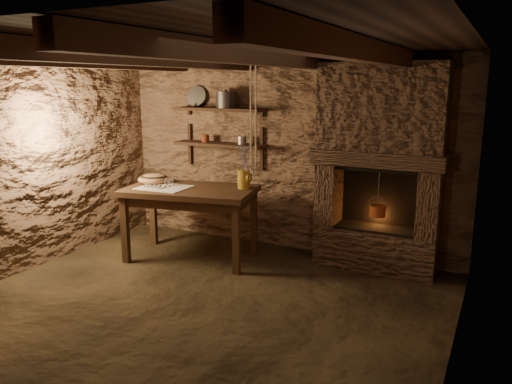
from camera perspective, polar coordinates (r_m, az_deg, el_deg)
The scene contains 24 objects.
floor at distance 4.93m, azimuth -6.57°, elevation -12.72°, with size 4.50×4.50×0.00m, color black.
back_wall at distance 6.29m, azimuth 3.25°, elevation 4.28°, with size 4.50×0.04×2.40m, color #4F3425.
left_wall at distance 6.08m, azimuth -24.88°, elevation 2.88°, with size 0.04×4.00×2.40m, color #4F3425.
right_wall at distance 3.81m, azimuth 22.47°, elevation -1.97°, with size 0.04×4.00×2.40m, color #4F3425.
ceiling at distance 4.48m, azimuth -7.36°, elevation 16.34°, with size 4.50×4.00×0.04m, color black.
beam_far_left at distance 5.45m, azimuth -20.90°, elevation 13.98°, with size 0.14×3.95×0.16m, color black.
beam_mid_left at distance 4.77m, azimuth -12.48°, elevation 14.83°, with size 0.14×3.95×0.16m, color black.
beam_mid_right at distance 4.21m, azimuth -1.47°, elevation 15.47°, with size 0.14×3.95×0.16m, color black.
beam_far_right at distance 3.84m, azimuth 12.29°, elevation 15.50°, with size 0.14×3.95×0.16m, color black.
shelf_lower at distance 6.52m, azimuth -4.20°, elevation 5.45°, with size 1.25×0.30×0.04m, color black.
shelf_upper at distance 6.48m, azimuth -4.26°, elevation 9.40°, with size 1.25×0.30×0.04m, color black.
hearth at distance 5.68m, azimuth 13.95°, elevation 3.33°, with size 1.43×0.51×2.30m.
work_table at distance 6.04m, azimuth -7.44°, elevation -3.26°, with size 1.66×1.15×0.87m.
linen_cloth at distance 6.00m, azimuth -10.45°, elevation 0.52°, with size 0.57×0.46×0.01m, color beige.
pewter_cutlery_row at distance 5.99m, azimuth -10.56°, elevation 0.58°, with size 0.48×0.18×0.01m, color gray, non-canonical shape.
drinking_glasses at distance 6.07m, azimuth -9.69°, elevation 1.08°, with size 0.18×0.06×0.07m, color white, non-canonical shape.
stoneware_jug at distance 5.82m, azimuth -1.40°, elevation 2.49°, with size 0.17×0.16×0.51m.
wooden_bowl at distance 6.32m, azimuth -11.63°, elevation 1.44°, with size 0.38×0.38×0.13m, color #91623F.
iron_stockpot at distance 6.42m, azimuth -3.44°, elevation 10.40°, with size 0.25×0.25×0.19m, color #312F2C.
tin_pan at distance 6.78m, azimuth -6.81°, elevation 10.81°, with size 0.28×0.28×0.04m, color #9B9B96.
small_kettle at distance 6.35m, azimuth -1.61°, elevation 5.93°, with size 0.15×0.11×0.16m, color #9B9B96, non-canonical shape.
rusty_tin at distance 6.63m, azimuth -5.81°, elevation 6.13°, with size 0.10×0.10×0.10m, color #602213.
red_pot at distance 5.73m, azimuth 13.72°, elevation -2.01°, with size 0.20×0.18×0.54m.
hanging_ropes at distance 5.35m, azimuth -0.33°, elevation 9.35°, with size 0.08×0.08×1.20m, color #CBAF8F, non-canonical shape.
Camera 1 is at (2.50, -3.70, 2.08)m, focal length 35.00 mm.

